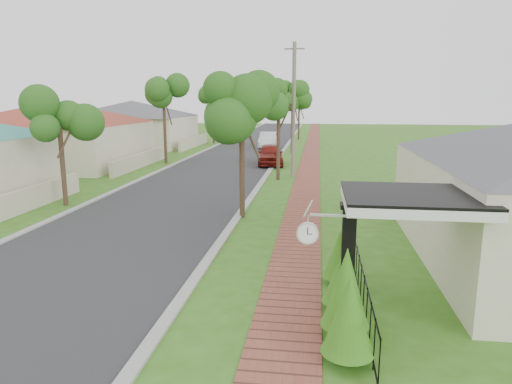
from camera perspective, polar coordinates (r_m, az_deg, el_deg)
The scene contains 16 objects.
ground at distance 12.48m, azimuth -10.90°, elevation -11.05°, with size 160.00×160.00×0.00m, color #356217.
road at distance 31.99m, azimuth -4.66°, elevation 2.96°, with size 7.00×120.00×0.02m, color #28282B.
kerb_right at distance 31.42m, azimuth 1.86°, elevation 2.84°, with size 0.30×120.00×0.10m, color #9E9E99.
kerb_left at distance 32.96m, azimuth -10.88°, elevation 3.05°, with size 0.30×120.00×0.10m, color #9E9E99.
sidewalk at distance 31.26m, azimuth 6.61°, elevation 2.72°, with size 1.50×120.00×0.03m, color brown.
porch_post at distance 10.56m, azimuth 11.37°, elevation -8.80°, with size 0.48×0.48×2.52m.
picket_fence at distance 11.73m, azimuth 12.69°, elevation -9.83°, with size 0.03×8.02×1.00m.
street_trees at distance 38.32m, azimuth -2.37°, elevation 11.21°, with size 10.70×37.65×5.89m.
hedge_row at distance 10.00m, azimuth 10.97°, elevation -11.88°, with size 0.86×4.51×1.95m.
far_house_red at distance 36.24m, azimuth -23.69°, elevation 6.77°, with size 15.56×15.56×4.60m.
far_house_grey at distance 48.72m, azimuth -15.12°, elevation 8.32°, with size 15.56×15.56×4.60m.
parked_car_red at distance 33.53m, azimuth 1.84°, elevation 4.71°, with size 1.81×4.51×1.54m, color maroon.
parked_car_white at distance 45.07m, azimuth 1.58°, elevation 6.48°, with size 1.64×4.70×1.55m, color white.
near_tree at distance 18.15m, azimuth -1.80°, elevation 10.32°, with size 2.14×2.14×5.48m.
utility_pole at distance 28.12m, azimuth 4.71°, elevation 10.16°, with size 1.20×0.24×8.06m.
station_clock at distance 9.90m, azimuth 6.66°, elevation -4.97°, with size 1.08×0.13×0.68m.
Camera 1 is at (3.82, -10.89, 4.75)m, focal length 32.00 mm.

